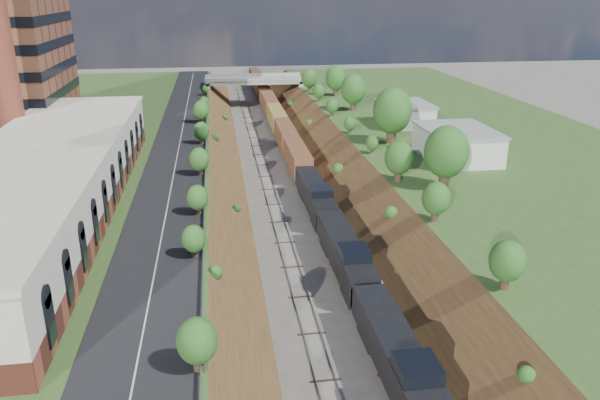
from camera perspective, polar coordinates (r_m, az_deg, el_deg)
The scene contains 15 objects.
platform_left at distance 90.31m, azimuth -22.86°, elevation 2.20°, with size 44.00×180.00×5.00m, color #325925.
platform_right at distance 97.15m, azimuth 18.19°, elevation 3.96°, with size 44.00×180.00×5.00m, color #325925.
embankment_left at distance 88.02m, azimuth -8.69°, elevation 1.43°, with size 7.07×180.00×7.07m, color brown.
embankment_right at distance 90.41m, azimuth 5.39°, elevation 2.08°, with size 7.07×180.00×7.07m, color brown.
rail_left_track at distance 88.27m, azimuth -3.23°, elevation 1.75°, with size 1.58×180.00×0.18m, color gray.
rail_right_track at distance 88.84m, azimuth 0.11°, elevation 1.90°, with size 1.58×180.00×0.18m, color gray.
road at distance 86.75m, azimuth -11.84°, elevation 4.44°, with size 8.00×180.00×0.10m, color black.
guardrail at distance 86.25m, azimuth -9.14°, elevation 4.87°, with size 0.10×171.00×0.70m.
commercial_building at distance 67.00m, azimuth -23.72°, elevation 1.64°, with size 14.30×62.30×7.00m.
overpass at distance 147.64m, azimuth -4.48°, elevation 11.05°, with size 24.50×8.30×7.40m.
white_building_near at distance 85.08m, azimuth 15.05°, elevation 5.24°, with size 9.00×12.00×4.00m, color silver.
white_building_far at distance 104.99m, azimuth 10.17°, elevation 8.21°, with size 8.00×10.00×3.60m, color silver.
tree_right_large at distance 71.32m, azimuth 14.08°, elevation 4.53°, with size 5.25×5.25×7.61m.
tree_left_crest at distance 48.22m, azimuth -9.99°, elevation -5.65°, with size 2.45×2.45×3.55m.
freight_train at distance 113.49m, azimuth -1.85°, elevation 7.16°, with size 2.85×160.87×4.55m.
Camera 1 is at (-9.72, -23.56, 27.63)m, focal length 35.00 mm.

